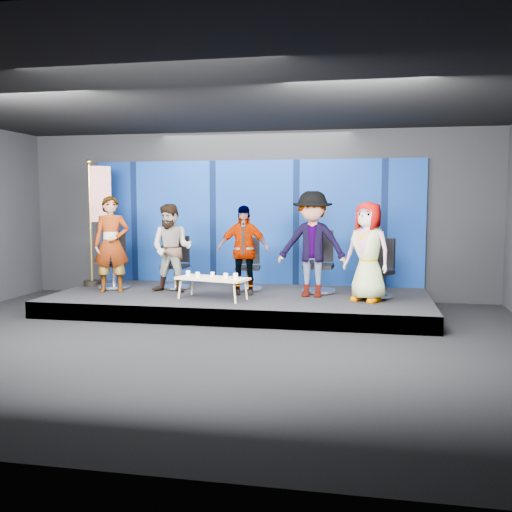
% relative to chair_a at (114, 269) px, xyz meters
% --- Properties ---
extents(ground, '(10.00, 10.00, 0.00)m').
position_rel_chair_a_xyz_m(ground, '(2.67, -2.79, -0.68)').
color(ground, black).
rests_on(ground, ground).
extents(room_walls, '(10.02, 8.02, 3.51)m').
position_rel_chair_a_xyz_m(room_walls, '(2.67, -2.79, 1.75)').
color(room_walls, black).
rests_on(room_walls, ground).
extents(riser, '(7.00, 3.00, 0.30)m').
position_rel_chair_a_xyz_m(riser, '(2.67, -0.29, -0.53)').
color(riser, black).
rests_on(riser, ground).
extents(backdrop, '(7.00, 0.08, 2.60)m').
position_rel_chair_a_xyz_m(backdrop, '(2.67, 1.16, 0.92)').
color(backdrop, '#071B52').
rests_on(backdrop, riser).
extents(chair_a, '(0.82, 0.82, 1.14)m').
position_rel_chair_a_xyz_m(chair_a, '(0.00, 0.00, 0.00)').
color(chair_a, silver).
rests_on(chair_a, riser).
extents(panelist_a, '(0.78, 0.64, 1.85)m').
position_rel_chair_a_xyz_m(panelist_a, '(0.19, -0.47, 0.55)').
color(panelist_a, black).
rests_on(panelist_a, riser).
extents(chair_b, '(0.61, 0.61, 1.05)m').
position_rel_chair_a_xyz_m(chair_b, '(1.25, 0.20, -0.03)').
color(chair_b, silver).
rests_on(chair_b, riser).
extents(panelist_b, '(0.84, 0.67, 1.70)m').
position_rel_chair_a_xyz_m(panelist_b, '(1.34, -0.30, 0.47)').
color(panelist_b, black).
rests_on(panelist_b, riser).
extents(chair_c, '(0.64, 0.64, 1.03)m').
position_rel_chair_a_xyz_m(chair_c, '(2.72, 0.26, -0.04)').
color(chair_c, silver).
rests_on(chair_c, riser).
extents(panelist_c, '(1.02, 0.51, 1.67)m').
position_rel_chair_a_xyz_m(panelist_c, '(2.72, -0.24, 0.46)').
color(panelist_c, black).
rests_on(panelist_c, riser).
extents(chair_d, '(0.71, 0.71, 1.19)m').
position_rel_chair_a_xyz_m(chair_d, '(4.12, 0.21, 0.02)').
color(chair_d, silver).
rests_on(chair_d, riser).
extents(panelist_d, '(1.28, 0.79, 1.93)m').
position_rel_chair_a_xyz_m(panelist_d, '(4.03, -0.30, 0.59)').
color(panelist_d, black).
rests_on(panelist_d, riser).
extents(chair_e, '(0.83, 0.83, 1.07)m').
position_rel_chair_a_xyz_m(chair_e, '(5.22, -0.13, -0.02)').
color(chair_e, silver).
rests_on(chair_e, riser).
extents(panelist_e, '(1.01, 0.90, 1.74)m').
position_rel_chair_a_xyz_m(panelist_e, '(5.02, -0.60, 0.50)').
color(panelist_e, black).
rests_on(panelist_e, riser).
extents(coffee_table, '(1.37, 0.85, 0.39)m').
position_rel_chair_a_xyz_m(coffee_table, '(2.31, -0.91, -0.01)').
color(coffee_table, tan).
rests_on(coffee_table, riser).
extents(mug_a, '(0.08, 0.08, 0.09)m').
position_rel_chair_a_xyz_m(mug_a, '(1.81, -0.77, 0.06)').
color(mug_a, white).
rests_on(mug_a, coffee_table).
extents(mug_b, '(0.08, 0.08, 0.09)m').
position_rel_chair_a_xyz_m(mug_b, '(2.04, -0.93, 0.06)').
color(mug_b, white).
rests_on(mug_b, coffee_table).
extents(mug_c, '(0.07, 0.07, 0.09)m').
position_rel_chair_a_xyz_m(mug_c, '(2.28, -0.82, 0.06)').
color(mug_c, white).
rests_on(mug_c, coffee_table).
extents(mug_d, '(0.08, 0.08, 0.09)m').
position_rel_chair_a_xyz_m(mug_d, '(2.57, -1.00, 0.07)').
color(mug_d, white).
rests_on(mug_d, coffee_table).
extents(mug_e, '(0.08, 0.08, 0.10)m').
position_rel_chair_a_xyz_m(mug_e, '(2.75, -1.01, 0.07)').
color(mug_e, white).
rests_on(mug_e, coffee_table).
extents(flag_stand, '(0.57, 0.39, 2.60)m').
position_rel_chair_a_xyz_m(flag_stand, '(-0.45, 0.25, 1.00)').
color(flag_stand, black).
rests_on(flag_stand, riser).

